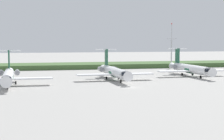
% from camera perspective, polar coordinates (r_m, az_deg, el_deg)
% --- Properties ---
extents(ground_plane, '(500.00, 500.00, 0.00)m').
position_cam_1_polar(ground_plane, '(125.77, -1.27, -0.95)').
color(ground_plane, '#9E9B96').
extents(grass_berm, '(320.00, 20.00, 1.92)m').
position_cam_1_polar(grass_berm, '(164.89, -4.20, 0.65)').
color(grass_berm, '#426033').
rests_on(grass_berm, ground).
extents(regional_jet_second, '(22.81, 31.00, 9.00)m').
position_cam_1_polar(regional_jet_second, '(104.28, -15.17, -0.82)').
color(regional_jet_second, white).
rests_on(regional_jet_second, ground).
extents(regional_jet_third, '(22.81, 31.00, 9.00)m').
position_cam_1_polar(regional_jet_third, '(114.06, 0.29, -0.22)').
color(regional_jet_third, white).
rests_on(regional_jet_third, ground).
extents(regional_jet_fourth, '(22.81, 31.00, 9.00)m').
position_cam_1_polar(regional_jet_fourth, '(129.15, 11.46, 0.23)').
color(regional_jet_fourth, white).
rests_on(regional_jet_fourth, ground).
extents(antenna_mast, '(4.40, 0.50, 18.97)m').
position_cam_1_polar(antenna_mast, '(162.88, 8.82, 3.02)').
color(antenna_mast, '#B2B2B7').
rests_on(antenna_mast, ground).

